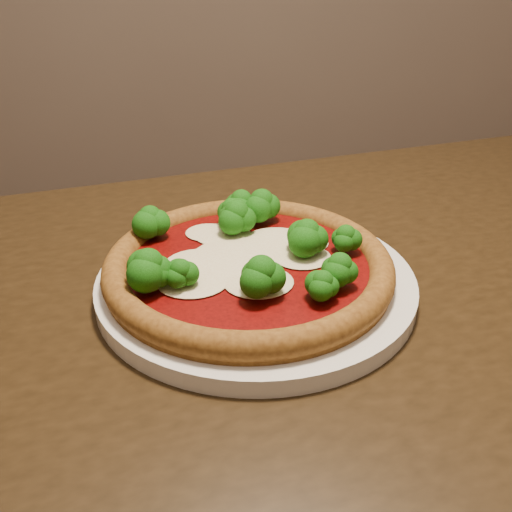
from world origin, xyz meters
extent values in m
cube|color=black|center=(-0.12, -0.02, 0.73)|extent=(1.38, 0.95, 0.04)
cylinder|color=black|center=(0.38, 0.40, 0.35)|extent=(0.06, 0.06, 0.71)
cylinder|color=silver|center=(-0.18, -0.03, 0.76)|extent=(0.33, 0.33, 0.02)
cylinder|color=brown|center=(-0.19, -0.03, 0.77)|extent=(0.29, 0.29, 0.01)
torus|color=brown|center=(-0.19, -0.03, 0.78)|extent=(0.30, 0.30, 0.03)
cylinder|color=#680604|center=(-0.19, -0.03, 0.78)|extent=(0.25, 0.25, 0.00)
ellipsoid|color=#F5EBC3|center=(-0.18, -0.08, 0.78)|extent=(0.07, 0.06, 0.01)
ellipsoid|color=#F5EBC3|center=(-0.24, -0.07, 0.78)|extent=(0.07, 0.06, 0.01)
ellipsoid|color=#F5EBC3|center=(-0.23, 0.04, 0.78)|extent=(0.05, 0.04, 0.00)
ellipsoid|color=#F5EBC3|center=(-0.12, 0.00, 0.78)|extent=(0.05, 0.05, 0.00)
ellipsoid|color=#F5EBC3|center=(-0.24, -0.03, 0.78)|extent=(0.07, 0.06, 0.01)
ellipsoid|color=#F5EBC3|center=(-0.20, -0.02, 0.78)|extent=(0.10, 0.09, 0.01)
ellipsoid|color=#F5EBC3|center=(-0.21, 0.03, 0.78)|extent=(0.06, 0.06, 0.01)
ellipsoid|color=#F5EBC3|center=(-0.15, 0.01, 0.78)|extent=(0.08, 0.07, 0.01)
ellipsoid|color=#F5EBC3|center=(-0.13, -0.03, 0.78)|extent=(0.06, 0.05, 0.00)
ellipsoid|color=#1D7913|center=(-0.19, 0.03, 0.81)|extent=(0.05, 0.05, 0.04)
ellipsoid|color=#1D7913|center=(-0.28, -0.08, 0.80)|extent=(0.04, 0.04, 0.03)
ellipsoid|color=#1D7913|center=(-0.29, 0.03, 0.81)|extent=(0.04, 0.04, 0.04)
ellipsoid|color=#1D7913|center=(-0.25, -0.08, 0.80)|extent=(0.04, 0.04, 0.03)
ellipsoid|color=#1D7913|center=(-0.20, 0.05, 0.80)|extent=(0.04, 0.04, 0.04)
ellipsoid|color=#1D7913|center=(-0.18, -0.10, 0.81)|extent=(0.05, 0.05, 0.04)
ellipsoid|color=#1D7913|center=(-0.16, 0.06, 0.81)|extent=(0.05, 0.05, 0.04)
ellipsoid|color=#1D7913|center=(-0.13, -0.11, 0.80)|extent=(0.04, 0.04, 0.03)
ellipsoid|color=#1D7913|center=(-0.18, 0.07, 0.81)|extent=(0.04, 0.04, 0.04)
ellipsoid|color=#1D7913|center=(-0.08, -0.03, 0.80)|extent=(0.04, 0.04, 0.03)
ellipsoid|color=#1D7913|center=(-0.12, -0.03, 0.81)|extent=(0.05, 0.05, 0.04)
ellipsoid|color=#1D7913|center=(-0.28, -0.07, 0.81)|extent=(0.05, 0.05, 0.04)
ellipsoid|color=#1D7913|center=(-0.11, -0.09, 0.80)|extent=(0.04, 0.04, 0.03)
camera|label=1|loc=(-0.24, -0.54, 1.07)|focal=40.00mm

